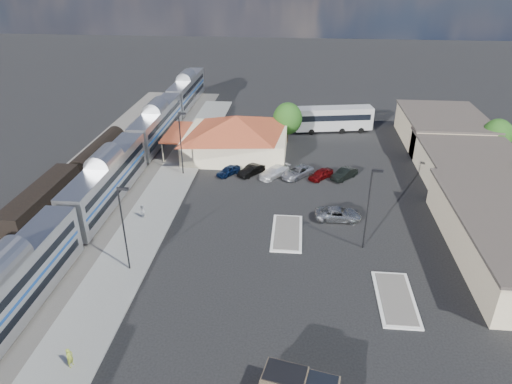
{
  "coord_description": "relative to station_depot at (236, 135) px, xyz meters",
  "views": [
    {
      "loc": [
        4.65,
        -40.67,
        27.05
      ],
      "look_at": [
        0.18,
        6.21,
        2.8
      ],
      "focal_mm": 32.0,
      "sensor_mm": 36.0,
      "label": 1
    }
  ],
  "objects": [
    {
      "name": "person_b",
      "position": [
        -8.26,
        -20.38,
        -2.14
      ],
      "size": [
        0.77,
        0.9,
        1.61
      ],
      "primitive_type": "imported",
      "rotation": [
        0.0,
        0.0,
        -1.8
      ],
      "color": "silver",
      "rests_on": "platform"
    },
    {
      "name": "passenger_train",
      "position": [
        -13.44,
        -16.89,
        -0.26
      ],
      "size": [
        3.0,
        104.0,
        5.55
      ],
      "color": "silver",
      "rests_on": "ground"
    },
    {
      "name": "tree_depot",
      "position": [
        7.56,
        6.0,
        0.89
      ],
      "size": [
        4.71,
        4.71,
        6.63
      ],
      "color": "#382314",
      "rests_on": "ground"
    },
    {
      "name": "lamp_plat_s",
      "position": [
        -6.34,
        -30.0,
        2.21
      ],
      "size": [
        1.08,
        0.25,
        9.0
      ],
      "color": "black",
      "rests_on": "ground"
    },
    {
      "name": "parked_car_c",
      "position": [
        6.27,
        -7.51,
        -2.41
      ],
      "size": [
        4.74,
        5.08,
        1.44
      ],
      "primitive_type": "imported",
      "rotation": [
        0.0,
        0.0,
        -0.7
      ],
      "color": "white",
      "rests_on": "ground"
    },
    {
      "name": "parked_car_f",
      "position": [
        15.87,
        -7.21,
        -2.42
      ],
      "size": [
        3.99,
        4.21,
        1.42
      ],
      "primitive_type": "imported",
      "rotation": [
        0.0,
        0.0,
        -0.73
      ],
      "color": "black",
      "rests_on": "ground"
    },
    {
      "name": "parked_car_e",
      "position": [
        12.67,
        -7.51,
        -2.46
      ],
      "size": [
        3.83,
        4.02,
        1.35
      ],
      "primitive_type": "imported",
      "rotation": [
        0.0,
        0.0,
        -0.73
      ],
      "color": "maroon",
      "rests_on": "ground"
    },
    {
      "name": "buildings_east",
      "position": [
        32.56,
        -9.72,
        -0.86
      ],
      "size": [
        14.4,
        51.4,
        4.8
      ],
      "color": "#C6B28C",
      "rests_on": "ground"
    },
    {
      "name": "tree_east_c",
      "position": [
        38.56,
        2.0,
        0.63
      ],
      "size": [
        4.41,
        4.41,
        6.21
      ],
      "color": "#382314",
      "rests_on": "ground"
    },
    {
      "name": "lamp_lot",
      "position": [
        16.66,
        -24.0,
        2.21
      ],
      "size": [
        1.08,
        0.25,
        9.0
      ],
      "color": "black",
      "rests_on": "ground"
    },
    {
      "name": "suv",
      "position": [
        14.35,
        -18.44,
        -2.39
      ],
      "size": [
        5.37,
        2.57,
        1.48
      ],
      "primitive_type": "imported",
      "rotation": [
        0.0,
        0.0,
        1.59
      ],
      "color": "#95989C",
      "rests_on": "ground"
    },
    {
      "name": "railbed",
      "position": [
        -16.44,
        -16.0,
        -3.07
      ],
      "size": [
        16.0,
        100.0,
        0.12
      ],
      "primitive_type": "cube",
      "color": "#4C4944",
      "rests_on": "ground"
    },
    {
      "name": "lamp_plat_n",
      "position": [
        -6.34,
        -8.0,
        2.21
      ],
      "size": [
        1.08,
        0.25,
        9.0
      ],
      "color": "black",
      "rests_on": "ground"
    },
    {
      "name": "freight_cars",
      "position": [
        -19.44,
        -21.59,
        -1.21
      ],
      "size": [
        2.8,
        46.0,
        4.0
      ],
      "color": "black",
      "rests_on": "ground"
    },
    {
      "name": "person_a",
      "position": [
        -6.65,
        -41.99,
        -2.12
      ],
      "size": [
        0.54,
        0.68,
        1.66
      ],
      "primitive_type": "imported",
      "rotation": [
        0.0,
        0.0,
        1.32
      ],
      "color": "#AFC03C",
      "rests_on": "platform"
    },
    {
      "name": "traffic_island_south",
      "position": [
        8.56,
        -22.0,
        -3.03
      ],
      "size": [
        3.3,
        7.5,
        0.21
      ],
      "color": "silver",
      "rests_on": "ground"
    },
    {
      "name": "traffic_island_north",
      "position": [
        18.56,
        -32.0,
        -3.03
      ],
      "size": [
        3.3,
        7.5,
        0.21
      ],
      "color": "silver",
      "rests_on": "ground"
    },
    {
      "name": "parked_car_d",
      "position": [
        9.47,
        -7.21,
        -2.42
      ],
      "size": [
        5.13,
        5.41,
        1.42
      ],
      "primitive_type": "imported",
      "rotation": [
        0.0,
        0.0,
        -0.71
      ],
      "color": "#9799A0",
      "rests_on": "ground"
    },
    {
      "name": "station_depot",
      "position": [
        0.0,
        0.0,
        0.0
      ],
      "size": [
        18.35,
        12.24,
        6.2
      ],
      "color": "beige",
      "rests_on": "ground"
    },
    {
      "name": "ground",
      "position": [
        4.56,
        -24.0,
        -3.13
      ],
      "size": [
        280.0,
        280.0,
        0.0
      ],
      "primitive_type": "plane",
      "color": "black",
      "rests_on": "ground"
    },
    {
      "name": "parked_car_b",
      "position": [
        3.07,
        -7.21,
        -2.43
      ],
      "size": [
        3.79,
        4.26,
        1.4
      ],
      "primitive_type": "imported",
      "rotation": [
        0.0,
        0.0,
        -0.66
      ],
      "color": "black",
      "rests_on": "ground"
    },
    {
      "name": "platform",
      "position": [
        -7.44,
        -18.0,
        -3.04
      ],
      "size": [
        5.5,
        92.0,
        0.18
      ],
      "primitive_type": "cube",
      "color": "gray",
      "rests_on": "ground"
    },
    {
      "name": "parked_car_a",
      "position": [
        -0.13,
        -7.51,
        -2.5
      ],
      "size": [
        3.44,
        3.89,
        1.27
      ],
      "primitive_type": "imported",
      "rotation": [
        0.0,
        0.0,
        -0.65
      ],
      "color": "#0E2047",
      "rests_on": "ground"
    },
    {
      "name": "coach_bus",
      "position": [
        15.32,
        12.0,
        -0.67
      ],
      "size": [
        13.64,
        5.31,
        4.28
      ],
      "rotation": [
        0.0,
        0.0,
        1.76
      ],
      "color": "silver",
      "rests_on": "ground"
    }
  ]
}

